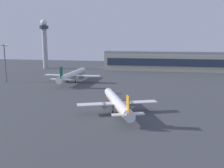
{
  "coord_description": "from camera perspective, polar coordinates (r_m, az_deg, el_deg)",
  "views": [
    {
      "loc": [
        10.29,
        -92.99,
        28.01
      ],
      "look_at": [
        -14.67,
        36.19,
        4.0
      ],
      "focal_mm": 41.02,
      "sensor_mm": 36.0,
      "label": 1
    }
  ],
  "objects": [
    {
      "name": "ground_plane",
      "position": [
        97.66,
        4.46,
        -6.36
      ],
      "size": [
        416.0,
        416.0,
        0.0
      ],
      "primitive_type": "plane",
      "color": "#424449"
    },
    {
      "name": "terminal_building",
      "position": [
        227.72,
        16.42,
        4.9
      ],
      "size": [
        140.24,
        22.4,
        16.4
      ],
      "color": "#B2AD99",
      "rests_on": "ground"
    },
    {
      "name": "control_tower",
      "position": [
        241.46,
        -14.81,
        9.32
      ],
      "size": [
        8.0,
        8.0,
        43.84
      ],
      "color": "#A8A8B2",
      "rests_on": "ground"
    },
    {
      "name": "airplane_terminal_side",
      "position": [
        96.74,
        1.22,
        -4.16
      ],
      "size": [
        29.56,
        37.48,
        10.04
      ],
      "rotation": [
        0.0,
        0.0,
        0.38
      ],
      "color": "white",
      "rests_on": "ground"
    },
    {
      "name": "airplane_near_gate",
      "position": [
        164.05,
        -8.81,
        1.98
      ],
      "size": [
        35.94,
        46.25,
        11.89
      ],
      "rotation": [
        0.0,
        0.0,
        0.01
      ],
      "color": "silver",
      "rests_on": "ground"
    },
    {
      "name": "pushback_tug",
      "position": [
        129.39,
        -0.11,
        -1.68
      ],
      "size": [
        3.27,
        3.54,
        2.05
      ],
      "rotation": [
        0.0,
        0.0,
        3.77
      ],
      "color": "white",
      "rests_on": "ground"
    },
    {
      "name": "apron_light_west",
      "position": [
        176.14,
        -22.75,
        4.86
      ],
      "size": [
        4.8,
        0.9,
        23.62
      ],
      "color": "slate",
      "rests_on": "ground"
    }
  ]
}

